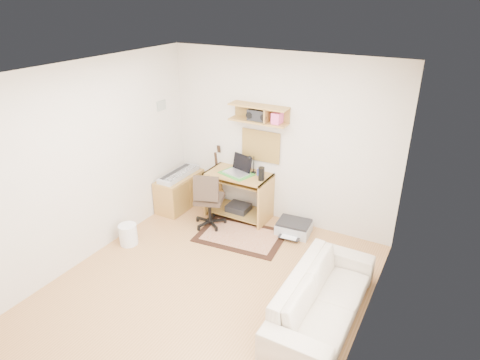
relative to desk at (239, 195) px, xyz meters
The scene contains 22 objects.
floor 1.85m from the desk, 72.30° to the right, with size 3.60×4.00×0.01m, color tan.
ceiling 2.87m from the desk, 72.30° to the right, with size 3.60×4.00×0.01m, color white.
back_wall 1.11m from the desk, 26.96° to the left, with size 3.60×0.01×2.60m, color beige.
left_wall 2.32m from the desk, 126.03° to the right, with size 0.01×4.00×2.60m, color beige.
right_wall 3.06m from the desk, 36.22° to the right, with size 0.01×4.00×2.60m, color beige.
wall_shelf 1.36m from the desk, 30.92° to the left, with size 0.90×0.25×0.26m, color #B5853F.
cork_board 0.87m from the desk, 45.52° to the left, with size 0.64×0.03×0.49m, color #AD7856.
wall_photo 1.84m from the desk, 169.70° to the right, with size 0.02×0.20×0.15m, color #4C8CBF.
desk is the anchor object (origin of this frame).
laptop 0.52m from the desk, 139.72° to the right, with size 0.37×0.37×0.28m, color silver, non-canonical shape.
speaker 0.64m from the desk, ahead, with size 0.09×0.09×0.21m, color black.
desk_lamp 0.57m from the desk, 36.16° to the left, with size 0.10×0.10×0.29m, color black, non-canonical shape.
pencil_cup 0.53m from the desk, 18.13° to the left, with size 0.07×0.07×0.10m, color #3640A3.
boombox 1.34m from the desk, 29.81° to the left, with size 0.31×0.14×0.16m, color black.
rug 0.72m from the desk, 58.06° to the right, with size 1.26×0.84×0.02m, color #C9AF87.
task_chair 0.53m from the desk, 117.99° to the right, with size 0.47×0.47×0.92m, color #32271D, non-canonical shape.
cabinet 1.05m from the desk, behind, with size 0.40×0.90×0.55m, color #B5853F.
music_keyboard 1.07m from the desk, behind, with size 0.26×0.82×0.07m, color #B2B5BA.
guitar 0.55m from the desk, 165.04° to the left, with size 0.28×0.18×1.06m, color olive, non-canonical shape.
waste_basket 1.79m from the desk, 123.69° to the right, with size 0.26×0.26×0.31m, color white.
printer 1.03m from the desk, ahead, with size 0.49×0.38×0.19m, color #A5A8AA.
sofa 2.48m from the desk, 38.88° to the right, with size 1.86×0.54×0.73m, color beige.
Camera 1 is at (2.34, -3.44, 3.36)m, focal length 31.22 mm.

